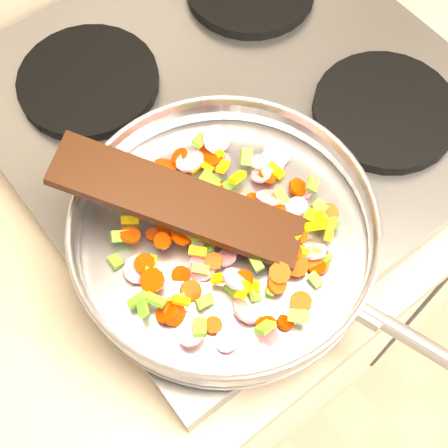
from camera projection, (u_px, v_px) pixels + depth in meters
cooktop at (234, 109)px, 0.85m from camera, size 0.60×0.60×0.04m
grate_fl at (215, 229)px, 0.74m from camera, size 0.19×0.19×0.02m
grate_fr at (385, 111)px, 0.81m from camera, size 0.19×0.19×0.02m
grate_bl at (88, 81)px, 0.84m from camera, size 0.19×0.19×0.02m
saute_pan at (226, 231)px, 0.70m from camera, size 0.38×0.53×0.05m
vegetable_heap at (231, 228)px, 0.71m from camera, size 0.27×0.27×0.05m
wooden_spatula at (179, 202)px, 0.68m from camera, size 0.22×0.26×0.08m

